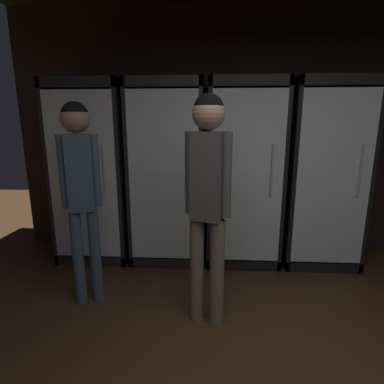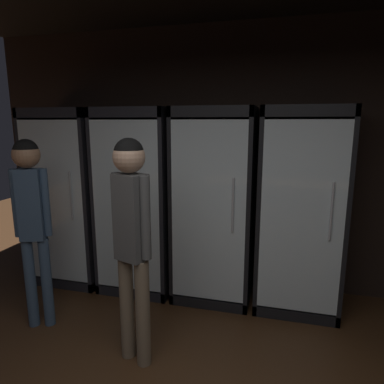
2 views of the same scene
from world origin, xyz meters
The scene contains 7 objects.
wall_back centered at (0.00, 3.03, 1.40)m, with size 6.00×0.06×2.80m, color black.
cooler_far_left centered at (-1.97, 2.69, 0.94)m, with size 0.78×0.70×1.95m.
cooler_left centered at (-1.14, 2.69, 0.95)m, with size 0.78×0.70×1.95m.
cooler_center centered at (-0.32, 2.69, 0.96)m, with size 0.78×0.70×1.95m.
cooler_right centered at (0.51, 2.69, 0.95)m, with size 0.78×0.70×1.95m.
shopper_near centered at (-1.71, 1.69, 1.09)m, with size 0.29×0.22×1.67m.
shopper_far centered at (-0.69, 1.48, 1.06)m, with size 0.33×0.22×1.70m.
Camera 1 is at (-0.68, -0.56, 1.49)m, focal length 27.60 mm.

